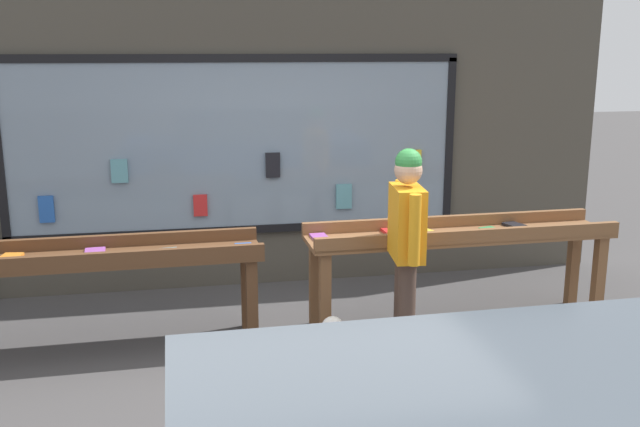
% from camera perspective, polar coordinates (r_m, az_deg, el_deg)
% --- Properties ---
extents(ground_plane, '(40.00, 40.00, 0.00)m').
position_cam_1_polar(ground_plane, '(5.39, -1.44, -13.26)').
color(ground_plane, '#474444').
extents(shopfront_facade, '(7.21, 0.29, 3.35)m').
position_cam_1_polar(shopfront_facade, '(7.23, -5.15, 7.17)').
color(shopfront_facade, '#4C473D').
rests_on(shopfront_facade, ground_plane).
extents(display_table_left, '(2.71, 0.63, 0.89)m').
position_cam_1_polar(display_table_left, '(5.94, -17.83, -3.98)').
color(display_table_left, brown).
rests_on(display_table_left, ground_plane).
extents(display_table_right, '(2.71, 0.62, 0.92)m').
position_cam_1_polar(display_table_right, '(6.33, 11.12, -2.28)').
color(display_table_right, brown).
rests_on(display_table_right, ground_plane).
extents(person_browsing, '(0.27, 0.65, 1.66)m').
position_cam_1_polar(person_browsing, '(5.57, 6.93, -1.86)').
color(person_browsing, '#4C382D').
rests_on(person_browsing, ground_plane).
extents(small_dog, '(0.37, 0.55, 0.38)m').
position_cam_1_polar(small_dog, '(5.45, 2.30, -10.09)').
color(small_dog, white).
rests_on(small_dog, ground_plane).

